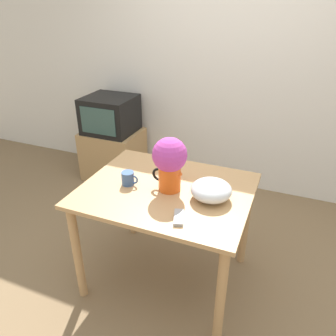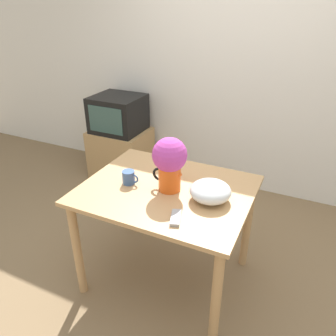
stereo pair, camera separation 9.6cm
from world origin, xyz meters
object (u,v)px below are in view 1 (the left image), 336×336
at_px(flower_vase, 170,161).
at_px(coffee_mug, 128,178).
at_px(tv_set, 110,115).
at_px(white_bowl, 211,190).

relative_size(flower_vase, coffee_mug, 3.04).
relative_size(flower_vase, tv_set, 0.68).
distance_m(coffee_mug, white_bowl, 0.57).
relative_size(coffee_mug, white_bowl, 0.46).
xyz_separation_m(white_bowl, tv_set, (-1.52, 1.29, -0.09)).
height_order(flower_vase, tv_set, flower_vase).
relative_size(coffee_mug, tv_set, 0.22).
bearing_deg(coffee_mug, white_bowl, 3.96).
relative_size(white_bowl, tv_set, 0.49).
xyz_separation_m(coffee_mug, white_bowl, (0.57, 0.04, 0.02)).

